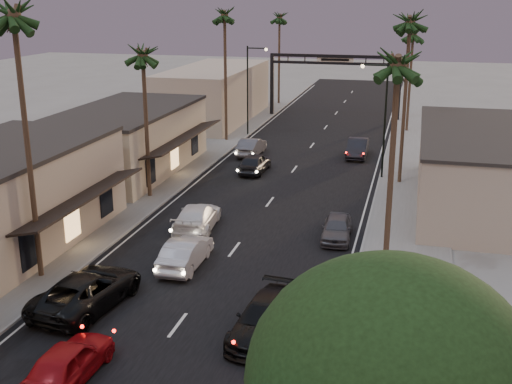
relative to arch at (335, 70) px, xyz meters
The scene contains 27 objects.
ground 30.50m from the arch, 90.00° to the right, with size 200.00×200.00×0.00m, color slate.
road 25.60m from the arch, 90.00° to the right, with size 14.00×120.00×0.02m, color black.
sidewalk_left 21.07m from the arch, 117.83° to the right, with size 5.00×92.00×0.12m, color slate.
sidewalk_right 21.07m from the arch, 62.17° to the right, with size 5.00×92.00×0.12m, color slate.
storefront_mid 45.96m from the arch, 106.46° to the right, with size 8.00×14.00×5.50m, color #A09380.
storefront_far 31.02m from the arch, 114.91° to the right, with size 8.00×16.00×5.00m, color tan.
storefront_dist 14.16m from the arch, 158.97° to the right, with size 8.00×20.00×6.00m, color #A09380.
building_right 33.24m from the arch, 64.98° to the right, with size 8.00×18.00×5.00m, color #A09380.
arch is the anchor object (origin of this frame).
streetlight_right 25.94m from the arch, 74.53° to the right, with size 2.13×0.30×9.00m.
streetlight_left 13.85m from the arch, 119.97° to the right, with size 2.13×0.30×9.00m.
palm_lb 49.39m from the arch, 100.16° to the right, with size 3.20×3.20×15.20m.
palm_lc 35.41m from the arch, 104.20° to the right, with size 3.20×3.20×12.20m.
palm_ld 18.61m from the arch, 119.83° to the right, with size 3.20×3.20×14.20m.
palm_ra 47.17m from the arch, 79.41° to the right, with size 3.20×3.20×13.20m.
palm_rb 28.24m from the arch, 71.70° to the right, with size 3.20×3.20×14.20m.
palm_rc 11.59m from the arch, 34.89° to the right, with size 3.20×3.20×12.20m.
palm_far 12.96m from the arch, 136.05° to the left, with size 3.20×3.20×13.20m.
oncoming_red 56.16m from the arch, 92.51° to the right, with size 1.84×4.58×1.56m, color maroon.
oncoming_pickup 50.83m from the arch, 95.24° to the right, with size 2.86×6.20×1.72m, color black.
oncoming_silver 45.20m from the arch, 92.36° to the right, with size 1.67×4.78×1.57m, color #9E9EA3.
oncoming_white 39.81m from the arch, 94.55° to the right, with size 2.25×5.52×1.60m, color silver.
oncoming_dgrey 26.29m from the arch, 96.58° to the right, with size 1.90×4.71×1.61m, color black.
oncoming_grey_far 21.27m from the arch, 103.08° to the right, with size 1.68×4.81×1.58m, color #4C4C51.
curbside_black 51.24m from the arch, 85.57° to the right, with size 2.21×5.43×1.58m, color black.
curbside_grey 39.62m from the arch, 82.05° to the right, with size 1.68×4.17×1.42m, color #424246.
curbside_far 19.57m from the arch, 75.89° to the right, with size 1.70×4.88×1.61m, color black.
Camera 1 is at (9.53, -4.57, 13.96)m, focal length 45.00 mm.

